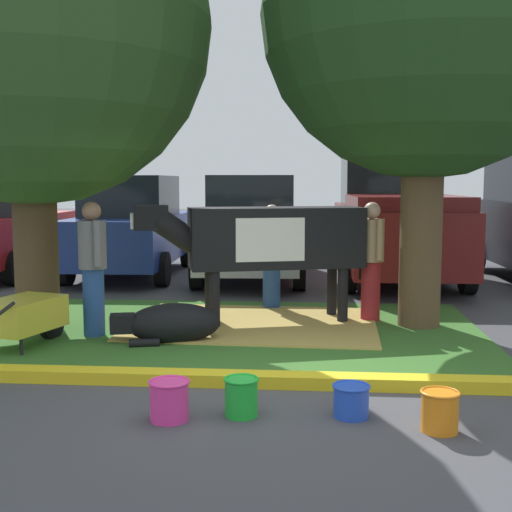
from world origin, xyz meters
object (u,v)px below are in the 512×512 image
Objects in this scene: shade_tree_left at (28,22)px; person_visitor_near at (371,258)px; sedan_blue at (132,227)px; bucket_orange at (440,410)px; person_handler at (272,254)px; calf_lying at (171,324)px; wheelbarrow at (24,315)px; pickup_truck_maroon at (393,222)px; person_visitor_far at (93,265)px; bucket_blue at (351,400)px; bucket_green at (241,396)px; shade_tree_right at (427,13)px; cow_holstein at (268,239)px; bucket_pink at (169,399)px; sedan_silver at (253,229)px.

person_visitor_near is (4.36, 0.74, -3.00)m from shade_tree_left.
bucket_orange is at bearing -60.77° from sedan_blue.
sedan_blue is at bearing 136.45° from person_visitor_near.
calf_lying is at bearing -115.63° from person_handler.
pickup_truck_maroon is at bearing 50.99° from wheelbarrow.
sedan_blue is at bearing 100.21° from person_visitor_far.
bucket_blue is (3.88, -3.02, -3.74)m from shade_tree_left.
pickup_truck_maroon reaches higher than bucket_green.
bucket_blue is at bearing -78.62° from person_handler.
person_visitor_near is 4.48m from wheelbarrow.
shade_tree_left is 1.01× the size of shade_tree_right.
shade_tree_left is 19.45× the size of bucket_orange.
sedan_blue reaches higher than bucket_blue.
cow_holstein is at bearing -171.21° from person_visitor_near.
cow_holstein reaches higher than bucket_green.
shade_tree_right reaches higher than bucket_pink.
sedan_silver is (1.52, 5.13, 0.09)m from person_visitor_far.
cow_holstein is at bearing 30.33° from wheelbarrow.
shade_tree_left is at bearing -136.04° from pickup_truck_maroon.
bucket_green is at bearing -45.86° from shade_tree_left.
shade_tree_left is 4.51m from person_handler.
bucket_orange is at bearing -22.06° from bucket_blue.
person_handler is (2.96, 1.52, -3.04)m from shade_tree_left.
pickup_truck_maroon is (3.26, 5.67, 0.88)m from calf_lying.
bucket_pink is (2.42, -3.22, -3.71)m from shade_tree_left.
person_handler is 3.74m from wheelbarrow.
person_visitor_far reaches higher than bucket_orange.
wheelbarrow is at bearing -134.59° from person_visitor_far.
sedan_blue is (-1.99, 5.65, 0.75)m from calf_lying.
bucket_blue is at bearing -28.71° from wheelbarrow.
cow_holstein is 1.84× the size of person_visitor_far.
person_visitor_far is 1.03× the size of wheelbarrow.
cow_holstein is at bearing -82.35° from sedan_silver.
shade_tree_right is at bearing 83.46° from bucket_orange.
person_visitor_far is 5.35m from sedan_silver.
shade_tree_right reaches higher than bucket_orange.
bucket_pink is at bearing -124.60° from shade_tree_right.
pickup_truck_maroon is at bearing 74.88° from bucket_green.
shade_tree_right is 3.89m from person_handler.
bucket_green is at bearing -65.64° from calf_lying.
person_handler reaches higher than bucket_blue.
bucket_blue is at bearing 7.51° from bucket_pink.
bucket_orange is (0.66, -0.27, 0.03)m from bucket_blue.
person_visitor_far is at bearing 128.39° from bucket_green.
person_visitor_near is at bearing -29.13° from person_handler.
shade_tree_right reaches higher than wheelbarrow.
bucket_orange is at bearing -96.54° from shade_tree_right.
sedan_blue is 0.82× the size of pickup_truck_maroon.
cow_holstein is 4.22m from sedan_silver.
bucket_pink is 0.06× the size of pickup_truck_maroon.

